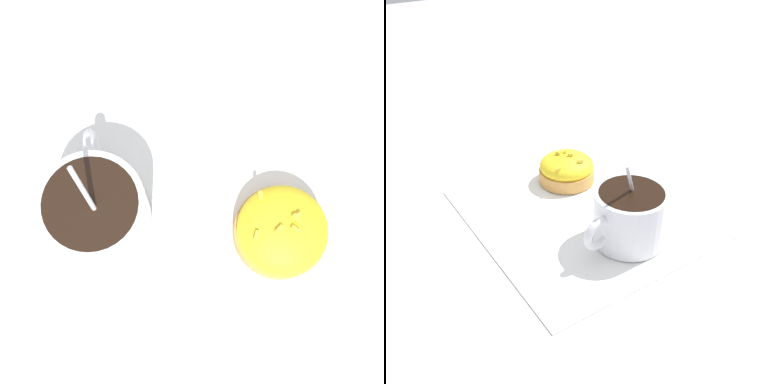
# 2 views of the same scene
# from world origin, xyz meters

# --- Properties ---
(ground_plane) EXTENTS (3.00, 3.00, 0.00)m
(ground_plane) POSITION_xyz_m (0.00, 0.00, 0.00)
(ground_plane) COLOR #B2B2B7
(paper_napkin) EXTENTS (0.29, 0.29, 0.00)m
(paper_napkin) POSITION_xyz_m (0.00, 0.00, 0.00)
(paper_napkin) COLOR white
(paper_napkin) RESTS_ON ground_plane
(coffee_cup) EXTENTS (0.08, 0.11, 0.11)m
(coffee_cup) POSITION_xyz_m (-0.07, 0.00, 0.04)
(coffee_cup) COLOR white
(coffee_cup) RESTS_ON paper_napkin
(frosted_pastry) EXTENTS (0.08, 0.08, 0.04)m
(frosted_pastry) POSITION_xyz_m (0.07, -0.01, 0.02)
(frosted_pastry) COLOR #D19347
(frosted_pastry) RESTS_ON paper_napkin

